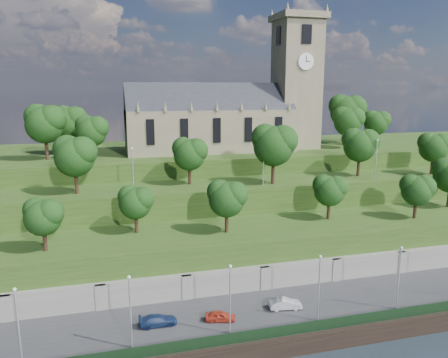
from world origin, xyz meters
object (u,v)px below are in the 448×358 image
object	(u,v)px
church	(233,111)
car_left	(220,316)
car_right	(158,320)
car_middle	(285,304)

from	to	relation	value
church	car_left	distance (m)	47.27
car_left	car_right	world-z (taller)	car_right
car_middle	car_right	size ratio (longest dim) A/B	0.93
car_left	car_right	size ratio (longest dim) A/B	0.82
church	car_middle	bearing A→B (deg)	-97.38
car_middle	car_right	bearing A→B (deg)	97.77
car_middle	car_right	world-z (taller)	car_middle
car_left	car_middle	bearing A→B (deg)	-69.99
car_middle	church	bearing A→B (deg)	1.07
church	car_middle	size ratio (longest dim) A/B	10.16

